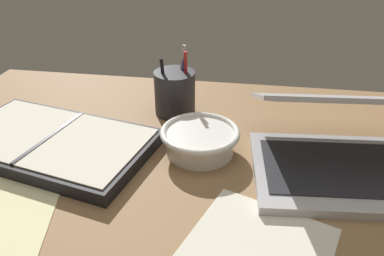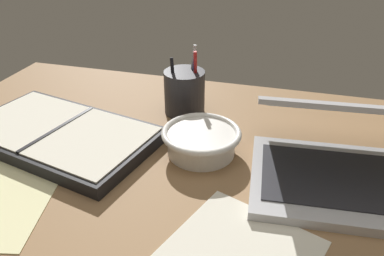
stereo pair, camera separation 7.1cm
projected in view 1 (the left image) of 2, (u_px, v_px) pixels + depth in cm
name	position (u px, v px, depth cm)	size (l,w,h in cm)	color
desk_top	(217.00, 201.00, 65.25)	(140.00, 100.00, 2.00)	#936D47
laptop	(340.00, 146.00, 69.40)	(33.95, 32.39, 17.70)	#B7B7BC
bowl	(200.00, 140.00, 75.35)	(16.04, 16.04, 5.26)	silver
pen_cup	(175.00, 92.00, 89.27)	(9.72, 9.72, 16.48)	#28282D
planner	(52.00, 143.00, 77.07)	(44.73, 31.43, 3.20)	black
paper_sheet_beside_planner	(4.00, 203.00, 63.22)	(17.73, 28.62, 0.16)	#F4EFB2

